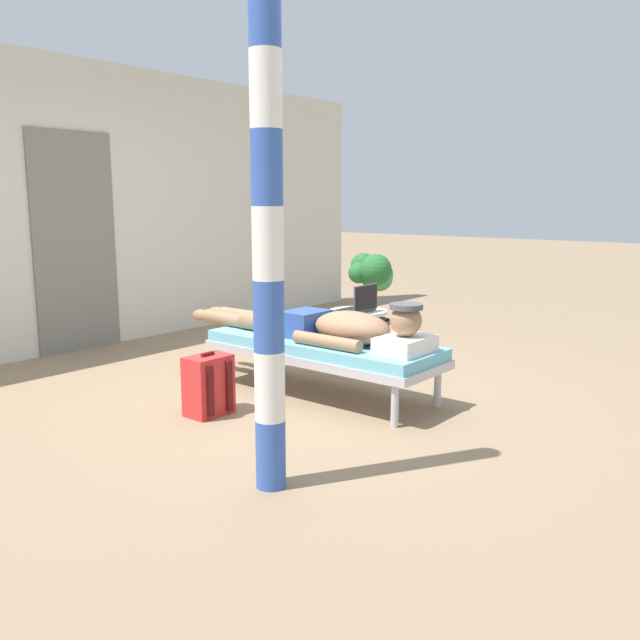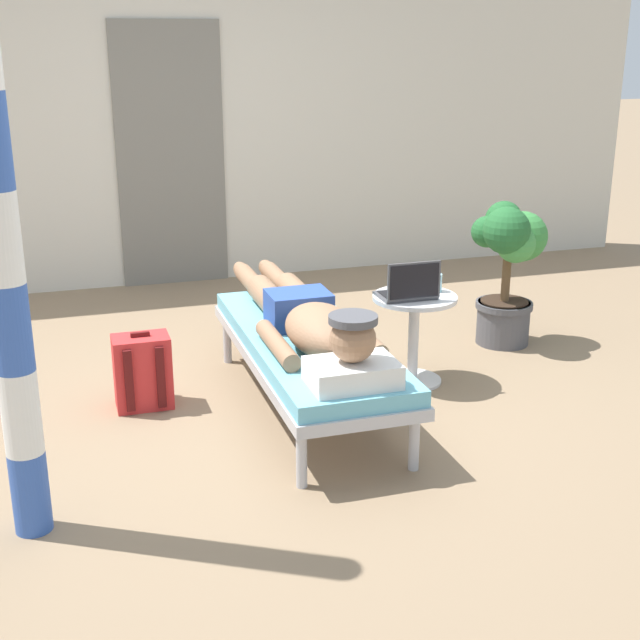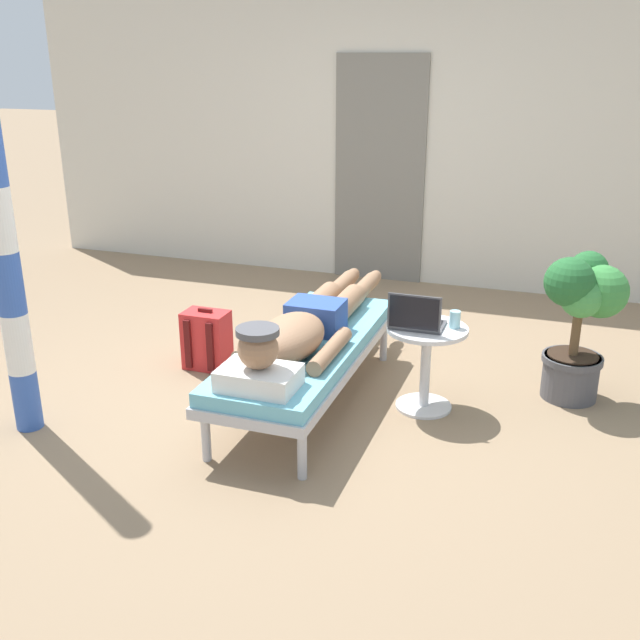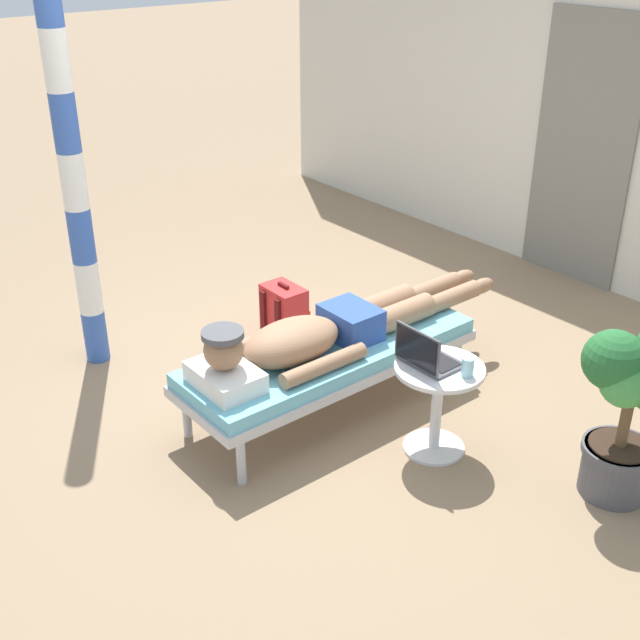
# 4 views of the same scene
# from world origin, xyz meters

# --- Properties ---
(ground_plane) EXTENTS (40.00, 40.00, 0.00)m
(ground_plane) POSITION_xyz_m (0.00, 0.00, 0.00)
(ground_plane) COLOR #8C7256
(house_wall_back) EXTENTS (7.60, 0.20, 2.70)m
(house_wall_back) POSITION_xyz_m (0.15, 2.67, 1.35)
(house_wall_back) COLOR beige
(house_wall_back) RESTS_ON ground
(house_door_panel) EXTENTS (0.84, 0.03, 2.04)m
(house_door_panel) POSITION_xyz_m (-0.15, 2.56, 1.02)
(house_door_panel) COLOR slate
(house_door_panel) RESTS_ON ground
(lounge_chair) EXTENTS (0.64, 1.82, 0.42)m
(lounge_chair) POSITION_xyz_m (0.15, -0.17, 0.35)
(lounge_chair) COLOR #B7B7BC
(lounge_chair) RESTS_ON ground
(person_reclining) EXTENTS (0.53, 2.17, 0.33)m
(person_reclining) POSITION_xyz_m (0.15, -0.21, 0.52)
(person_reclining) COLOR white
(person_reclining) RESTS_ON lounge_chair
(side_table) EXTENTS (0.48, 0.48, 0.52)m
(side_table) POSITION_xyz_m (0.84, 0.01, 0.36)
(side_table) COLOR silver
(side_table) RESTS_ON ground
(laptop) EXTENTS (0.31, 0.24, 0.23)m
(laptop) POSITION_xyz_m (0.78, -0.05, 0.58)
(laptop) COLOR #4C4C51
(laptop) RESTS_ON side_table
(drink_glass) EXTENTS (0.06, 0.06, 0.10)m
(drink_glass) POSITION_xyz_m (0.99, 0.05, 0.57)
(drink_glass) COLOR #99D8E5
(drink_glass) RESTS_ON side_table
(backpack) EXTENTS (0.30, 0.26, 0.42)m
(backpack) POSITION_xyz_m (-0.69, 0.13, 0.20)
(backpack) COLOR red
(backpack) RESTS_ON ground
(potted_plant) EXTENTS (0.49, 0.49, 0.92)m
(potted_plant) POSITION_xyz_m (1.68, 0.45, 0.57)
(potted_plant) COLOR #4C4C51
(potted_plant) RESTS_ON ground
(porch_post) EXTENTS (0.15, 0.15, 2.43)m
(porch_post) POSITION_xyz_m (-1.26, -0.99, 1.22)
(porch_post) COLOR #3359B2
(porch_post) RESTS_ON ground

